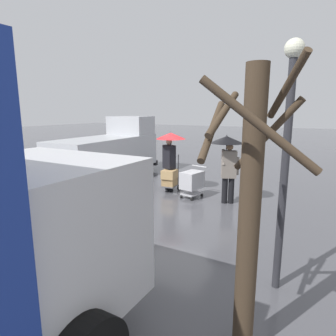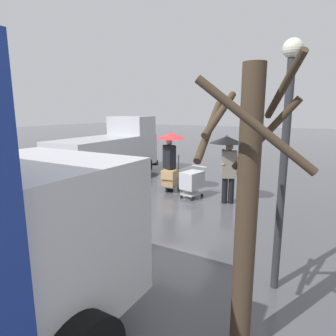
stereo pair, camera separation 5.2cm
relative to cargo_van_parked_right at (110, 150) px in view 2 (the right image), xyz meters
name	(u,v)px [view 2 (the right image)]	position (x,y,z in m)	size (l,w,h in m)	color
ground_plane	(177,198)	(-3.95, 1.33, -1.18)	(90.00, 90.00, 0.00)	#4C4C51
slush_patch_under_van	(12,223)	(-1.21, 5.39, -1.18)	(2.85, 2.85, 0.01)	#ADAFB5
cargo_van_parked_right	(110,150)	(0.00, 0.00, 0.00)	(2.31, 5.39, 2.60)	#B7BABF
shopping_cart_vendor	(192,181)	(-4.37, 1.06, -0.61)	(0.70, 0.91, 1.02)	#B2B2B7
hand_dolly_boxes	(170,178)	(-3.37, 0.77, -0.67)	(0.58, 0.75, 1.32)	#515156
pedestrian_pink_side	(170,147)	(-3.34, 0.69, 0.41)	(1.04, 1.04, 2.15)	black
pedestrian_black_side	(228,153)	(-5.55, 1.09, 0.41)	(1.04, 1.04, 2.15)	black
bare_tree_near	(246,206)	(-7.49, 6.53, 0.65)	(1.22, 1.19, 3.43)	#423323
street_lamp	(285,144)	(-7.65, 4.98, 1.19)	(0.28, 0.28, 3.86)	#2D2D33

